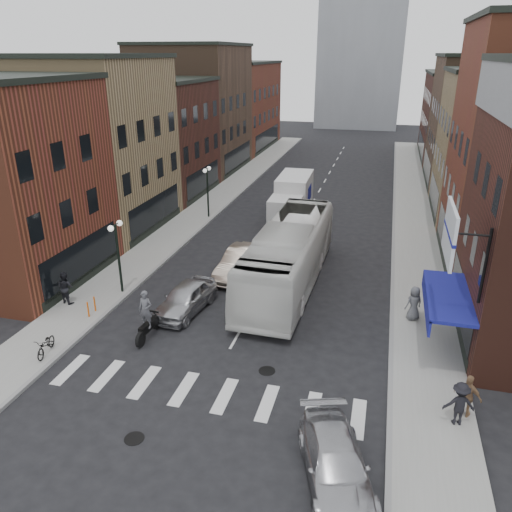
{
  "coord_description": "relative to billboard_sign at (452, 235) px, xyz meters",
  "views": [
    {
      "loc": [
        6.0,
        -18.0,
        12.33
      ],
      "look_at": [
        -0.11,
        5.23,
        2.52
      ],
      "focal_mm": 35.0,
      "sensor_mm": 36.0,
      "label": 1
    }
  ],
  "objects": [
    {
      "name": "bldg_left_far_b",
      "position": [
        -23.58,
        48.5,
        -0.48
      ],
      "size": [
        10.3,
        16.2,
        11.3
      ],
      "color": "brown",
      "rests_on": "ground"
    },
    {
      "name": "streetlamp_near",
      "position": [
        -15.99,
        3.5,
        -3.22
      ],
      "size": [
        0.32,
        1.22,
        4.11
      ],
      "color": "black",
      "rests_on": "ground"
    },
    {
      "name": "crosswalk_stripes",
      "position": [
        -8.59,
        -3.5,
        -6.13
      ],
      "size": [
        12.0,
        2.2,
        0.01
      ],
      "primitive_type": "cube",
      "color": "silver",
      "rests_on": "ground"
    },
    {
      "name": "ground",
      "position": [
        -8.59,
        -0.5,
        -6.13
      ],
      "size": [
        160.0,
        160.0,
        0.0
      ],
      "primitive_type": "plane",
      "color": "black",
      "rests_on": "ground"
    },
    {
      "name": "parked_bicycle",
      "position": [
        -16.13,
        -2.88,
        -5.56
      ],
      "size": [
        0.89,
        1.7,
        0.85
      ],
      "primitive_type": "imported",
      "rotation": [
        0.0,
        0.0,
        0.21
      ],
      "color": "black",
      "rests_on": "sidewalk_left"
    },
    {
      "name": "box_truck",
      "position": [
        -9.46,
        18.68,
        -4.45
      ],
      "size": [
        2.54,
        7.88,
        3.41
      ],
      "rotation": [
        0.0,
        0.0,
        0.03
      ],
      "color": "silver",
      "rests_on": "ground"
    },
    {
      "name": "awning_blue",
      "position": [
        0.34,
        2.0,
        -3.5
      ],
      "size": [
        1.8,
        5.0,
        0.78
      ],
      "color": "navy",
      "rests_on": "ground"
    },
    {
      "name": "bldg_left_far_a",
      "position": [
        -23.58,
        34.5,
        0.52
      ],
      "size": [
        10.3,
        12.2,
        13.3
      ],
      "color": "#493424",
      "rests_on": "ground"
    },
    {
      "name": "sedan_left_far",
      "position": [
        -10.31,
        7.53,
        -5.3
      ],
      "size": [
        2.2,
        5.19,
        1.66
      ],
      "primitive_type": "imported",
      "rotation": [
        0.0,
        0.0,
        -0.09
      ],
      "color": "beige",
      "rests_on": "ground"
    },
    {
      "name": "bldg_left_mid_a",
      "position": [
        -23.58,
        13.5,
        0.02
      ],
      "size": [
        10.3,
        10.2,
        12.3
      ],
      "color": "#997F54",
      "rests_on": "ground"
    },
    {
      "name": "sidewalk_left",
      "position": [
        -17.09,
        21.5,
        -6.06
      ],
      "size": [
        3.0,
        74.0,
        0.15
      ],
      "primitive_type": "cube",
      "color": "gray",
      "rests_on": "ground"
    },
    {
      "name": "ped_right_a",
      "position": [
        0.69,
        -3.03,
        -5.15
      ],
      "size": [
        1.15,
        0.7,
        1.67
      ],
      "primitive_type": "imported",
      "rotation": [
        0.0,
        0.0,
        3.3
      ],
      "color": "black",
      "rests_on": "sidewalk_right"
    },
    {
      "name": "billboard_sign",
      "position": [
        0.0,
        0.0,
        0.0
      ],
      "size": [
        1.52,
        3.0,
        3.7
      ],
      "color": "black",
      "rests_on": "ground"
    },
    {
      "name": "streetlamp_far",
      "position": [
        -15.99,
        17.5,
        -3.22
      ],
      "size": [
        0.32,
        1.22,
        4.11
      ],
      "color": "black",
      "rests_on": "ground"
    },
    {
      "name": "ped_right_c",
      "position": [
        -0.63,
        4.33,
        -5.11
      ],
      "size": [
        1.01,
        0.9,
        1.74
      ],
      "primitive_type": "imported",
      "rotation": [
        0.0,
        0.0,
        3.67
      ],
      "color": "#57595E",
      "rests_on": "sidewalk_right"
    },
    {
      "name": "sedan_left_near",
      "position": [
        -11.82,
        2.5,
        -5.38
      ],
      "size": [
        2.32,
        4.59,
        1.5
      ],
      "primitive_type": "imported",
      "rotation": [
        0.0,
        0.0,
        -0.13
      ],
      "color": "#B6B6BB",
      "rests_on": "ground"
    },
    {
      "name": "sidewalk_right",
      "position": [
        -0.09,
        21.5,
        -6.06
      ],
      "size": [
        3.0,
        74.0,
        0.15
      ],
      "primitive_type": "cube",
      "color": "gray",
      "rests_on": "ground"
    },
    {
      "name": "bldg_right_mid_b",
      "position": [
        6.41,
        23.5,
        -0.48
      ],
      "size": [
        10.3,
        10.2,
        11.3
      ],
      "color": "#997F54",
      "rests_on": "ground"
    },
    {
      "name": "bldg_right_far_b",
      "position": [
        6.41,
        48.5,
        -0.98
      ],
      "size": [
        10.3,
        16.2,
        10.3
      ],
      "color": "#432118",
      "rests_on": "ground"
    },
    {
      "name": "motorcycle_rider",
      "position": [
        -12.54,
        -0.37,
        -5.0
      ],
      "size": [
        0.69,
        2.38,
        2.42
      ],
      "rotation": [
        0.0,
        0.0,
        -0.06
      ],
      "color": "black",
      "rests_on": "ground"
    },
    {
      "name": "bldg_right_far_a",
      "position": [
        6.41,
        34.5,
        0.02
      ],
      "size": [
        10.3,
        12.2,
        12.3
      ],
      "color": "#493424",
      "rests_on": "ground"
    },
    {
      "name": "curb_right",
      "position": [
        -1.59,
        21.5,
        -6.13
      ],
      "size": [
        0.2,
        74.0,
        0.16
      ],
      "primitive_type": "cube",
      "color": "gray",
      "rests_on": "ground"
    },
    {
      "name": "bike_rack",
      "position": [
        -16.19,
        0.8,
        -5.58
      ],
      "size": [
        0.08,
        0.68,
        0.8
      ],
      "color": "#D8590C",
      "rests_on": "sidewalk_left"
    },
    {
      "name": "curb_car",
      "position": [
        -3.21,
        -6.54,
        -5.46
      ],
      "size": [
        3.25,
        4.99,
        1.35
      ],
      "primitive_type": "imported",
      "rotation": [
        0.0,
        0.0,
        0.32
      ],
      "color": "#ABABB0",
      "rests_on": "ground"
    },
    {
      "name": "curb_left",
      "position": [
        -15.59,
        21.5,
        -6.13
      ],
      "size": [
        0.2,
        74.0,
        0.16
      ],
      "primitive_type": "cube",
      "color": "gray",
      "rests_on": "ground"
    },
    {
      "name": "transit_bus",
      "position": [
        -7.39,
        7.02,
        -4.32
      ],
      "size": [
        3.34,
        13.11,
        3.63
      ],
      "primitive_type": "imported",
      "rotation": [
        0.0,
        0.0,
        -0.02
      ],
      "color": "silver",
      "rests_on": "ground"
    },
    {
      "name": "bldg_left_mid_b",
      "position": [
        -23.58,
        23.5,
        -0.98
      ],
      "size": [
        10.3,
        10.2,
        10.3
      ],
      "color": "#432118",
      "rests_on": "ground"
    },
    {
      "name": "ped_right_b",
      "position": [
        1.01,
        -2.52,
        -5.14
      ],
      "size": [
        1.1,
        0.88,
        1.68
      ],
      "primitive_type": "imported",
      "rotation": [
        0.0,
        0.0,
        2.68
      ],
      "color": "#8B6747",
      "rests_on": "sidewalk_right"
    },
    {
      "name": "ped_left_solo",
      "position": [
        -18.12,
        1.57,
        -5.11
      ],
      "size": [
        0.94,
        0.69,
        1.74
      ],
      "primitive_type": "imported",
      "rotation": [
        0.0,
        0.0,
        2.88
      ],
      "color": "black",
      "rests_on": "sidewalk_left"
    }
  ]
}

